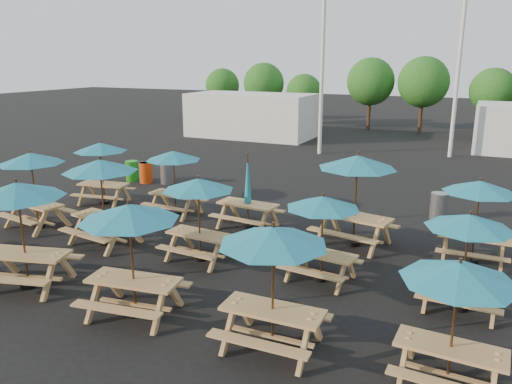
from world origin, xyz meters
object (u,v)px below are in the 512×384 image
at_px(picnic_unit_12, 458,281).
at_px(picnic_unit_5, 173,160).
at_px(picnic_unit_1, 31,163).
at_px(picnic_unit_14, 480,192).
at_px(picnic_unit_9, 273,244).
at_px(waste_bin_0, 132,171).
at_px(picnic_unit_7, 198,190).
at_px(picnic_unit_10, 323,208).
at_px(waste_bin_3, 167,173).
at_px(picnic_unit_8, 248,197).
at_px(picnic_unit_6, 129,220).
at_px(picnic_unit_3, 18,197).
at_px(picnic_unit_4, 100,171).
at_px(waste_bin_2, 146,173).
at_px(waste_bin_4, 439,206).
at_px(picnic_unit_2, 101,151).
at_px(picnic_unit_11, 357,168).
at_px(waste_bin_1, 146,172).
at_px(picnic_unit_13, 469,228).

bearing_deg(picnic_unit_12, picnic_unit_5, 149.80).
distance_m(picnic_unit_1, picnic_unit_12, 12.35).
bearing_deg(picnic_unit_12, picnic_unit_14, 91.08).
height_order(picnic_unit_9, waste_bin_0, picnic_unit_9).
relative_size(picnic_unit_5, picnic_unit_7, 1.00).
xyz_separation_m(picnic_unit_5, picnic_unit_10, (5.91, -2.85, -0.09)).
relative_size(picnic_unit_10, waste_bin_3, 2.40).
xyz_separation_m(picnic_unit_5, waste_bin_0, (-4.29, 3.18, -1.42)).
distance_m(picnic_unit_1, picnic_unit_8, 6.50).
relative_size(picnic_unit_6, waste_bin_0, 2.74).
distance_m(picnic_unit_8, picnic_unit_10, 4.20).
relative_size(picnic_unit_3, picnic_unit_6, 1.06).
height_order(picnic_unit_1, picnic_unit_4, picnic_unit_4).
bearing_deg(picnic_unit_5, waste_bin_3, 131.87).
bearing_deg(picnic_unit_14, waste_bin_2, 165.05).
bearing_deg(picnic_unit_10, waste_bin_3, 150.53).
distance_m(picnic_unit_10, waste_bin_4, 6.48).
xyz_separation_m(picnic_unit_2, picnic_unit_11, (9.06, -0.30, 0.29)).
relative_size(picnic_unit_1, picnic_unit_7, 1.08).
distance_m(picnic_unit_1, picnic_unit_14, 12.44).
distance_m(picnic_unit_10, waste_bin_1, 11.34).
xyz_separation_m(picnic_unit_10, picnic_unit_11, (0.13, 2.56, 0.43)).
bearing_deg(waste_bin_3, picnic_unit_7, -49.58).
height_order(picnic_unit_9, waste_bin_2, picnic_unit_9).
bearing_deg(picnic_unit_9, picnic_unit_7, 136.92).
relative_size(picnic_unit_5, picnic_unit_11, 0.85).
bearing_deg(picnic_unit_7, picnic_unit_3, -128.65).
bearing_deg(picnic_unit_12, picnic_unit_13, 92.05).
distance_m(picnic_unit_14, waste_bin_1, 13.19).
bearing_deg(picnic_unit_1, picnic_unit_2, 97.43).
bearing_deg(picnic_unit_14, waste_bin_0, 165.76).
distance_m(picnic_unit_4, waste_bin_1, 7.32).
relative_size(picnic_unit_3, picnic_unit_5, 1.15).
relative_size(waste_bin_0, waste_bin_4, 1.00).
bearing_deg(picnic_unit_3, picnic_unit_13, 3.21).
bearing_deg(picnic_unit_3, waste_bin_4, 33.95).
height_order(picnic_unit_1, picnic_unit_6, picnic_unit_6).
xyz_separation_m(picnic_unit_4, waste_bin_0, (-4.06, 6.29, -1.64)).
distance_m(waste_bin_2, waste_bin_4, 11.48).
bearing_deg(picnic_unit_7, picnic_unit_5, 136.54).
xyz_separation_m(picnic_unit_7, picnic_unit_10, (3.17, 0.13, -0.10)).
distance_m(picnic_unit_12, waste_bin_1, 15.44).
height_order(picnic_unit_4, picnic_unit_10, picnic_unit_4).
distance_m(picnic_unit_13, waste_bin_0, 14.67).
height_order(picnic_unit_1, picnic_unit_10, picnic_unit_1).
relative_size(picnic_unit_12, waste_bin_4, 2.47).
height_order(picnic_unit_6, picnic_unit_11, picnic_unit_11).
relative_size(waste_bin_3, waste_bin_4, 1.00).
bearing_deg(picnic_unit_14, picnic_unit_9, -118.27).
height_order(picnic_unit_2, picnic_unit_13, picnic_unit_2).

